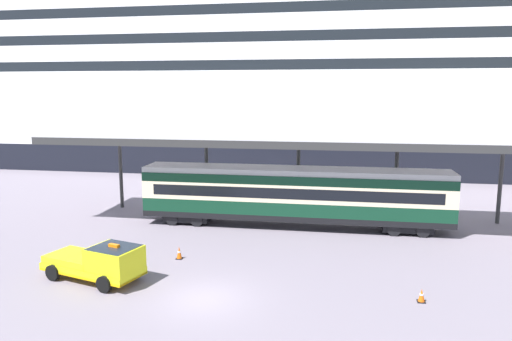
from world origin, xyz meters
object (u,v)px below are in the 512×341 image
Objects in this scene: train_carriage at (294,194)px; traffic_cone_mid at (179,253)px; traffic_cone_near at (422,296)px; service_truck at (100,262)px; cruise_ship at (429,71)px.

train_carriage reaches higher than traffic_cone_mid.
train_carriage is 34.18× the size of traffic_cone_near.
service_truck is at bearing -127.07° from train_carriage.
traffic_cone_near is (6.75, -11.14, -2.00)m from train_carriage.
traffic_cone_near is at bearing 0.54° from service_truck.
service_truck is at bearing -179.46° from traffic_cone_near.
cruise_ship is 180.90× the size of traffic_cone_mid.
train_carriage is (-13.76, -31.23, -9.36)m from cruise_ship.
service_truck is (-8.52, -11.28, -1.31)m from train_carriage.
traffic_cone_mid is at bearing -116.66° from cruise_ship.
train_carriage is 14.20m from service_truck.
train_carriage is at bearing 121.21° from traffic_cone_near.
traffic_cone_near is at bearing -99.40° from cruise_ship.
traffic_cone_mid is (-5.72, -7.59, -1.96)m from train_carriage.
cruise_ship is 44.42m from traffic_cone_near.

